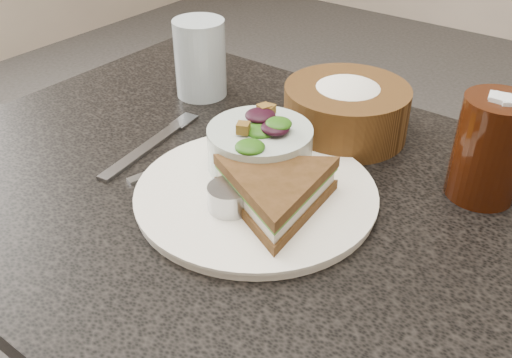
{
  "coord_description": "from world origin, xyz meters",
  "views": [
    {
      "loc": [
        0.37,
        -0.5,
        1.18
      ],
      "look_at": [
        0.01,
        -0.02,
        0.78
      ],
      "focal_mm": 40.0,
      "sensor_mm": 36.0,
      "label": 1
    }
  ],
  "objects_px": {
    "dinner_plate": "(256,194)",
    "dressing_ramekin": "(229,198)",
    "salad_bowl": "(260,141)",
    "water_glass": "(200,58)",
    "sandwich": "(275,192)",
    "cola_glass": "(491,145)",
    "bread_basket": "(347,103)"
  },
  "relations": [
    {
      "from": "dinner_plate",
      "to": "dressing_ramekin",
      "type": "height_order",
      "value": "dressing_ramekin"
    },
    {
      "from": "dressing_ramekin",
      "to": "salad_bowl",
      "type": "bearing_deg",
      "value": 105.64
    },
    {
      "from": "dressing_ramekin",
      "to": "water_glass",
      "type": "bearing_deg",
      "value": 137.08
    },
    {
      "from": "sandwich",
      "to": "salad_bowl",
      "type": "height_order",
      "value": "salad_bowl"
    },
    {
      "from": "dinner_plate",
      "to": "sandwich",
      "type": "height_order",
      "value": "sandwich"
    },
    {
      "from": "dressing_ramekin",
      "to": "dinner_plate",
      "type": "bearing_deg",
      "value": 88.07
    },
    {
      "from": "salad_bowl",
      "to": "dressing_ramekin",
      "type": "distance_m",
      "value": 0.1
    },
    {
      "from": "salad_bowl",
      "to": "dressing_ramekin",
      "type": "xyz_separation_m",
      "value": [
        0.03,
        -0.1,
        -0.02
      ]
    },
    {
      "from": "cola_glass",
      "to": "water_glass",
      "type": "height_order",
      "value": "cola_glass"
    },
    {
      "from": "dinner_plate",
      "to": "salad_bowl",
      "type": "distance_m",
      "value": 0.07
    },
    {
      "from": "water_glass",
      "to": "salad_bowl",
      "type": "bearing_deg",
      "value": -31.9
    },
    {
      "from": "bread_basket",
      "to": "cola_glass",
      "type": "xyz_separation_m",
      "value": [
        0.22,
        -0.03,
        0.02
      ]
    },
    {
      "from": "dinner_plate",
      "to": "salad_bowl",
      "type": "height_order",
      "value": "salad_bowl"
    },
    {
      "from": "salad_bowl",
      "to": "bread_basket",
      "type": "distance_m",
      "value": 0.17
    },
    {
      "from": "bread_basket",
      "to": "salad_bowl",
      "type": "bearing_deg",
      "value": -101.14
    },
    {
      "from": "sandwich",
      "to": "dinner_plate",
      "type": "bearing_deg",
      "value": -177.3
    },
    {
      "from": "sandwich",
      "to": "salad_bowl",
      "type": "bearing_deg",
      "value": 163.31
    },
    {
      "from": "dressing_ramekin",
      "to": "water_glass",
      "type": "height_order",
      "value": "water_glass"
    },
    {
      "from": "sandwich",
      "to": "dressing_ramekin",
      "type": "height_order",
      "value": "sandwich"
    },
    {
      "from": "salad_bowl",
      "to": "bread_basket",
      "type": "bearing_deg",
      "value": 78.86
    },
    {
      "from": "bread_basket",
      "to": "cola_glass",
      "type": "distance_m",
      "value": 0.22
    },
    {
      "from": "sandwich",
      "to": "cola_glass",
      "type": "distance_m",
      "value": 0.27
    },
    {
      "from": "dinner_plate",
      "to": "bread_basket",
      "type": "bearing_deg",
      "value": 88.8
    },
    {
      "from": "salad_bowl",
      "to": "dressing_ramekin",
      "type": "height_order",
      "value": "salad_bowl"
    },
    {
      "from": "dressing_ramekin",
      "to": "bread_basket",
      "type": "bearing_deg",
      "value": 88.66
    },
    {
      "from": "sandwich",
      "to": "bread_basket",
      "type": "distance_m",
      "value": 0.24
    },
    {
      "from": "dinner_plate",
      "to": "sandwich",
      "type": "relative_size",
      "value": 1.68
    },
    {
      "from": "dinner_plate",
      "to": "sandwich",
      "type": "xyz_separation_m",
      "value": [
        0.04,
        -0.02,
        0.03
      ]
    },
    {
      "from": "water_glass",
      "to": "sandwich",
      "type": "bearing_deg",
      "value": -34.53
    },
    {
      "from": "sandwich",
      "to": "salad_bowl",
      "type": "relative_size",
      "value": 1.31
    },
    {
      "from": "dinner_plate",
      "to": "water_glass",
      "type": "relative_size",
      "value": 2.34
    },
    {
      "from": "dinner_plate",
      "to": "dressing_ramekin",
      "type": "distance_m",
      "value": 0.06
    }
  ]
}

